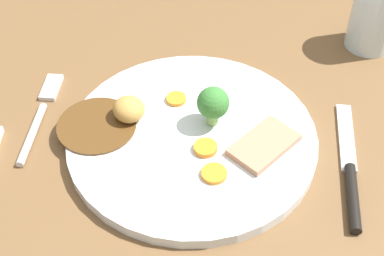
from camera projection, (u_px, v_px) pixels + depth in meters
The scene contains 12 objects.
dining_table at pixel (207, 141), 66.61cm from camera, with size 120.00×84.00×3.60cm, color brown.
dinner_plate at pixel (192, 138), 63.47cm from camera, with size 28.34×28.34×1.40cm, color white.
gravy_pool at pixel (97, 125), 63.74cm from camera, with size 9.13×9.13×0.30cm, color #563819.
meat_slice_main at pixel (264, 145), 61.30cm from camera, with size 7.69×4.59×0.80cm, color tan.
roast_potato_left at pixel (129, 107), 64.02cm from camera, with size 3.64×3.76×2.78cm, color #BC8C42.
carrot_coin_front at pixel (207, 148), 61.08cm from camera, with size 2.63×2.63×0.62cm, color orange.
carrot_coin_back at pixel (176, 99), 66.72cm from camera, with size 2.42×2.42×0.46cm, color orange.
carrot_coin_side at pixel (214, 174), 58.63cm from camera, with size 2.76×2.76×0.49cm, color orange.
broccoli_floret at pixel (213, 103), 62.30cm from camera, with size 3.69×3.69×4.94cm.
fork at pixel (40, 114), 66.74cm from camera, with size 2.06×15.27×0.90cm.
knife at pixel (350, 174), 60.14cm from camera, with size 2.32×18.55×1.20cm.
water_glass at pixel (375, 16), 73.55cm from camera, with size 6.36×6.36×9.24cm, color silver.
Camera 1 is at (1.69, -45.37, 50.59)cm, focal length 52.18 mm.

